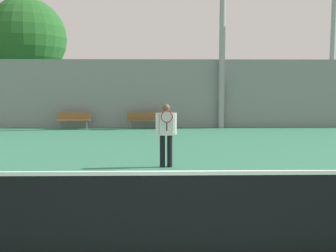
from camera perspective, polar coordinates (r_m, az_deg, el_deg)
The scene contains 7 objects.
tennis_net at distance 4.97m, azimuth 2.55°, elevation -12.65°, with size 10.10×0.09×1.10m.
tennis_player at distance 10.40m, azimuth -0.28°, elevation -0.82°, with size 0.56×0.41×1.69m.
bench_courtside_near at distance 20.30m, azimuth -3.22°, elevation 1.13°, with size 1.96×0.40×0.87m.
bench_courtside_far at distance 20.77m, azimuth -13.59°, elevation 1.08°, with size 1.74×0.40×0.87m.
light_pole_near_left at distance 23.23m, azimuth 22.88°, elevation 13.44°, with size 0.90×0.60×9.40m.
back_fence at distance 20.85m, azimuth -0.32°, elevation 4.72°, with size 27.04×0.06×3.60m.
tree_green_tall at distance 29.03m, azimuth -19.88°, elevation 11.86°, with size 5.40×5.40×8.17m.
Camera 1 is at (-0.31, -4.71, 2.11)m, focal length 42.00 mm.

